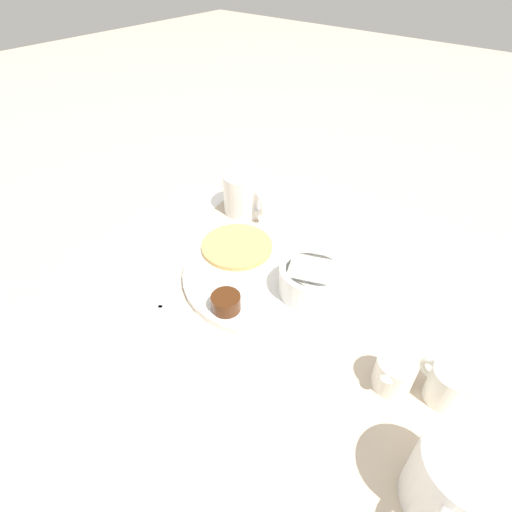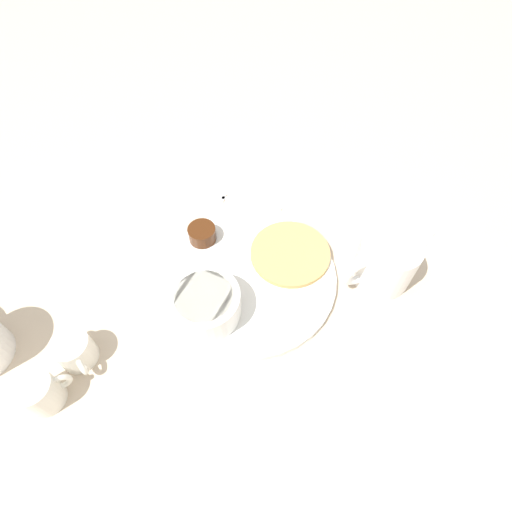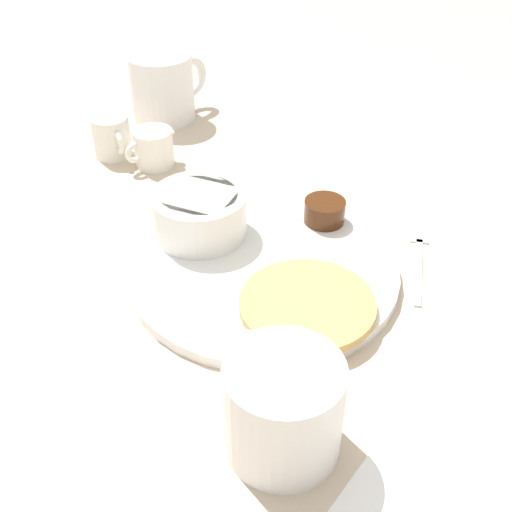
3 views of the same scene
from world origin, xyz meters
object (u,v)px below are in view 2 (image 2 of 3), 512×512
at_px(creamer_pitcher_far, 39,392).
at_px(creamer_pitcher_near, 75,350).
at_px(plate, 249,276).
at_px(fork, 233,199).
at_px(coffee_mug, 385,262).
at_px(bowl, 205,303).

bearing_deg(creamer_pitcher_far, creamer_pitcher_near, 21.73).
height_order(plate, fork, plate).
xyz_separation_m(coffee_mug, fork, (-0.07, 0.29, -0.04)).
bearing_deg(plate, creamer_pitcher_far, 173.96).
xyz_separation_m(plate, bowl, (-0.09, -0.01, 0.03)).
bearing_deg(coffee_mug, creamer_pitcher_near, 155.21).
height_order(creamer_pitcher_far, fork, creamer_pitcher_far).
distance_m(coffee_mug, creamer_pitcher_far, 0.52).
bearing_deg(creamer_pitcher_near, creamer_pitcher_far, -158.27).
relative_size(bowl, fork, 0.78).
xyz_separation_m(creamer_pitcher_near, creamer_pitcher_far, (-0.06, -0.02, 0.00)).
relative_size(plate, fork, 2.13).
distance_m(plate, bowl, 0.10).
distance_m(plate, coffee_mug, 0.22).
distance_m(bowl, fork, 0.25).
relative_size(creamer_pitcher_far, fork, 0.56).
distance_m(plate, creamer_pitcher_near, 0.28).
height_order(creamer_pitcher_near, creamer_pitcher_far, creamer_pitcher_far).
bearing_deg(fork, coffee_mug, -76.78).
bearing_deg(coffee_mug, bowl, 152.69).
relative_size(coffee_mug, creamer_pitcher_far, 1.64).
height_order(plate, creamer_pitcher_near, creamer_pitcher_near).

